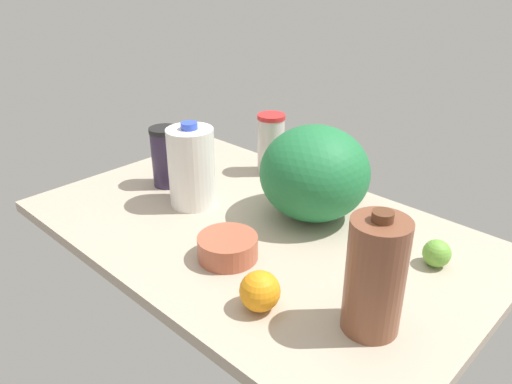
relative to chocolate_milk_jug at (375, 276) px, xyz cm
name	(u,v)px	position (x,y,z in cm)	size (l,w,h in cm)	color
countertop	(256,231)	(42.55, -12.91, -13.30)	(120.00, 76.00, 3.00)	#B1A18C
chocolate_milk_jug	(375,276)	(0.00, 0.00, 0.00)	(11.08, 11.08, 25.16)	brown
watermelon	(314,173)	(35.59, -27.93, 0.79)	(29.07, 29.07, 25.17)	#21743D
milk_jug	(192,167)	(64.54, -10.10, -0.52)	(12.98, 12.98, 24.12)	white
shaker_bottle	(167,156)	(80.17, -13.16, -2.60)	(8.95, 8.95, 18.30)	#332743
mixing_bowl	(228,247)	(37.10, 2.38, -9.00)	(14.23, 14.23, 5.59)	#AC573D
tumbler_cup	(271,144)	(63.85, -42.12, -2.09)	(8.79, 8.79, 19.33)	beige
orange_near_front	(260,291)	(19.03, 10.55, -7.61)	(8.37, 8.37, 8.37)	orange
lime_by_jug	(437,253)	(0.32, -28.47, -8.60)	(6.40, 6.40, 6.40)	#68A93B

